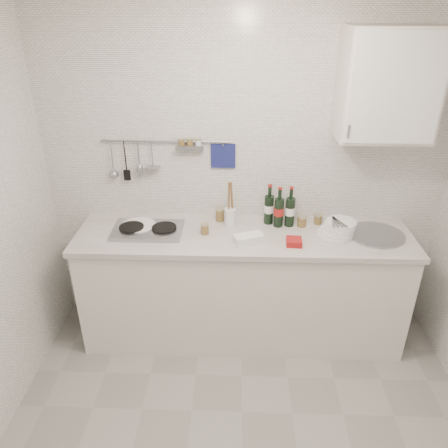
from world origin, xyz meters
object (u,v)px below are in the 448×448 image
utensil_crock (230,215)px  plate_stack_hob (138,227)px  plate_stack_sink (338,229)px  wine_bottles (279,206)px  wall_cabinet (388,85)px

utensil_crock → plate_stack_hob: bearing=-171.9°
plate_stack_hob → plate_stack_sink: (1.46, -0.04, 0.03)m
plate_stack_hob → wine_bottles: bearing=5.7°
plate_stack_hob → wine_bottles: 1.06m
plate_stack_hob → wall_cabinet: bearing=2.6°
wall_cabinet → utensil_crock: 1.38m
wall_cabinet → wine_bottles: 1.08m
plate_stack_hob → wine_bottles: wine_bottles is taller
plate_stack_hob → wine_bottles: (1.04, 0.10, 0.14)m
wine_bottles → plate_stack_hob: bearing=-174.3°
plate_stack_sink → wine_bottles: bearing=160.6°
plate_stack_sink → utensil_crock: (-0.78, 0.14, 0.03)m
utensil_crock → wine_bottles: bearing=1.3°
wall_cabinet → utensil_crock: size_ratio=1.99×
plate_stack_hob → wine_bottles: size_ratio=0.87×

